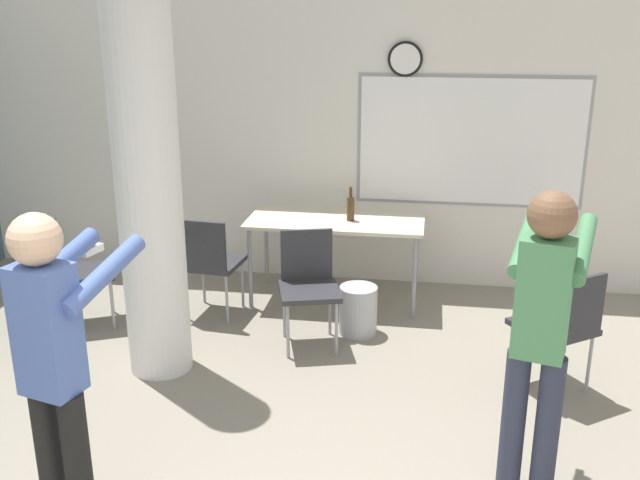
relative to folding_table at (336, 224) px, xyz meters
name	(u,v)px	position (x,y,z in m)	size (l,w,h in m)	color
wall_back	(339,131)	(-0.06, 0.59, 0.71)	(8.00, 0.15, 2.80)	silver
support_pillar	(148,177)	(-1.07, -1.44, 0.71)	(0.44, 0.44, 2.80)	white
folding_table	(336,224)	(0.00, 0.00, 0.00)	(1.51, 0.72, 0.75)	beige
bottle_on_table	(351,208)	(0.13, -0.03, 0.16)	(0.07, 0.07, 0.29)	#4C3319
waste_bin	(358,310)	(0.27, -0.65, -0.50)	(0.30, 0.30, 0.39)	#B2B2B7
chair_near_pillar	(76,266)	(-1.98, -0.86, -0.18)	(0.59, 0.59, 0.87)	#2D2D33
chair_mid_room	(562,323)	(1.68, -1.36, -0.18)	(0.61, 0.61, 0.87)	#2D2D33
chair_table_left	(210,259)	(-0.97, -0.53, -0.18)	(0.48, 0.48, 0.87)	#2D2D33
chair_table_front	(308,280)	(-0.09, -0.88, -0.18)	(0.54, 0.54, 0.87)	#2D2D33
person_playing_side	(541,326)	(1.35, -2.51, 0.29)	(0.49, 0.69, 1.68)	#2D3347
person_playing_front	(55,360)	(-0.82, -3.20, 0.29)	(0.48, 0.69, 1.67)	black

